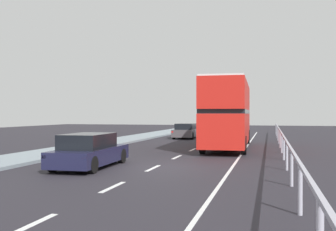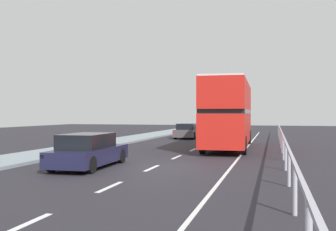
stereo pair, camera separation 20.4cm
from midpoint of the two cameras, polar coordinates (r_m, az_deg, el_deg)
ground_plane at (r=16.53m, az=-2.04°, el=-7.51°), size 73.46×120.00×0.10m
near_sidewalk_kerb at (r=19.59m, az=-21.82°, el=-5.95°), size 2.98×80.00×0.14m
lane_paint_markings at (r=24.57m, az=8.02°, el=-4.83°), size 3.18×46.00×0.01m
bridge_side_railing at (r=24.75m, az=15.61°, el=-2.69°), size 0.10×42.00×1.13m
double_decker_bus_red at (r=25.45m, az=8.38°, el=0.42°), size 2.73×10.85×4.21m
hatchback_car_near at (r=16.54m, az=-11.50°, el=-5.03°), size 1.90×4.63×1.38m
sedan_car_ahead at (r=35.34m, az=2.45°, el=-2.24°), size 1.78×4.25×1.32m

